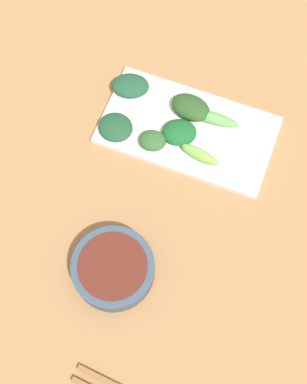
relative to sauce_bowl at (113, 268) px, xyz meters
name	(u,v)px	position (x,y,z in m)	size (l,w,h in m)	color
tabletop	(164,191)	(0.17, -0.03, -0.03)	(2.10, 2.10, 0.02)	#9E6F46
sauce_bowl	(113,268)	(0.00, 0.00, 0.00)	(0.14, 0.14, 0.04)	#36475B
serving_plate	(189,131)	(0.29, -0.03, -0.02)	(0.17, 0.31, 0.01)	white
broccoli_leafy_0	(191,107)	(0.33, -0.02, 0.00)	(0.05, 0.08, 0.03)	#264B22
broccoli_leafy_1	(130,86)	(0.33, 0.10, 0.00)	(0.05, 0.07, 0.02)	#1E4A30
broccoli_leafy_2	(116,127)	(0.24, 0.10, 0.00)	(0.06, 0.06, 0.02)	#1D492C
broccoli_leafy_3	(152,141)	(0.24, 0.02, 0.00)	(0.04, 0.05, 0.02)	#2F5B2C
broccoli_stalk_4	(213,118)	(0.32, -0.06, 0.00)	(0.02, 0.10, 0.02)	#60A553
broccoli_stalk_5	(200,155)	(0.24, -0.06, 0.00)	(0.02, 0.07, 0.02)	#79B84C
broccoli_leafy_6	(179,132)	(0.27, -0.02, 0.00)	(0.05, 0.06, 0.02)	#175927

